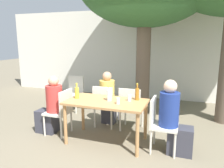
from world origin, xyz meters
The scene contains 16 objects.
ground_plane centered at (0.00, 0.00, 0.00)m, with size 30.00×30.00×0.00m, color #706651.
cafe_building_wall centered at (0.00, 3.42, 1.40)m, with size 10.00×0.08×2.80m.
dining_table_front centered at (0.00, 0.00, 0.69)m, with size 1.43×0.80×0.78m.
patio_chair_0 centered at (-0.95, 0.00, 0.51)m, with size 0.44×0.44×0.91m.
patio_chair_1 centered at (0.95, 0.00, 0.51)m, with size 0.44×0.44×0.91m.
patio_chair_2 centered at (-0.29, 0.63, 0.51)m, with size 0.44×0.44×0.91m.
patio_chair_3 centered at (0.29, 0.63, 0.51)m, with size 0.44×0.44×0.91m.
patio_chair_4 centered at (-1.49, 1.47, 0.51)m, with size 0.44×0.44×0.91m.
person_seated_0 centered at (-1.19, 0.00, 0.52)m, with size 0.56×0.32×1.17m.
person_seated_1 centered at (1.18, 0.00, 0.55)m, with size 0.56×0.32×1.23m.
person_seated_2 centered at (-0.29, 0.87, 0.53)m, with size 0.33×0.56×1.19m.
oil_cruet_0 centered at (-0.58, -0.03, 0.89)m, with size 0.08×0.08×0.29m.
water_bottle_1 centered at (0.04, 0.03, 0.88)m, with size 0.08×0.08×0.27m.
amber_bottle_2 centered at (0.50, 0.24, 0.90)m, with size 0.07×0.07×0.30m.
drinking_glass_0 centered at (0.26, -0.11, 0.83)m, with size 0.06×0.06×0.11m.
drinking_glass_1 centered at (0.39, 0.13, 0.84)m, with size 0.07×0.07×0.12m.
Camera 1 is at (1.36, -3.51, 1.85)m, focal length 35.00 mm.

